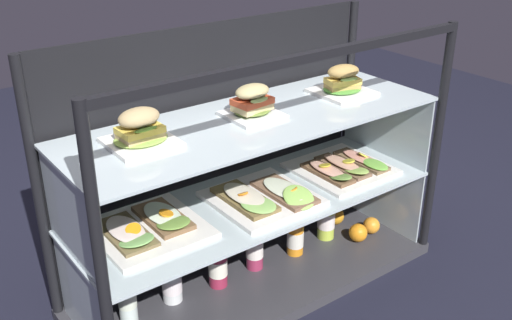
# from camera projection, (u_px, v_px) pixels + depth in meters

# --- Properties ---
(ground_plane) EXTENTS (6.00, 6.00, 0.02)m
(ground_plane) POSITION_uv_depth(u_px,v_px,m) (256.00, 285.00, 2.31)
(ground_plane) COLOR black
(ground_plane) RESTS_ON ground
(case_base_deck) EXTENTS (1.39, 0.51, 0.04)m
(case_base_deck) POSITION_uv_depth(u_px,v_px,m) (256.00, 278.00, 2.29)
(case_base_deck) COLOR #353438
(case_base_deck) RESTS_ON ground
(case_frame) EXTENTS (1.39, 0.51, 0.95)m
(case_frame) POSITION_uv_depth(u_px,v_px,m) (232.00, 146.00, 2.19)
(case_frame) COLOR black
(case_frame) RESTS_ON ground
(riser_lower_tier) EXTENTS (1.32, 0.44, 0.31)m
(riser_lower_tier) POSITION_uv_depth(u_px,v_px,m) (256.00, 239.00, 2.22)
(riser_lower_tier) COLOR silver
(riser_lower_tier) RESTS_ON case_base_deck
(shelf_lower_glass) EXTENTS (1.34, 0.46, 0.01)m
(shelf_lower_glass) POSITION_uv_depth(u_px,v_px,m) (256.00, 200.00, 2.15)
(shelf_lower_glass) COLOR silver
(shelf_lower_glass) RESTS_ON riser_lower_tier
(riser_upper_tier) EXTENTS (1.32, 0.44, 0.30)m
(riser_upper_tier) POSITION_uv_depth(u_px,v_px,m) (256.00, 161.00, 2.08)
(riser_upper_tier) COLOR silver
(riser_upper_tier) RESTS_ON shelf_lower_glass
(shelf_upper_glass) EXTENTS (1.34, 0.46, 0.01)m
(shelf_upper_glass) POSITION_uv_depth(u_px,v_px,m) (256.00, 120.00, 2.02)
(shelf_upper_glass) COLOR silver
(shelf_upper_glass) RESTS_ON riser_upper_tier
(plated_roll_sandwich_mid_left) EXTENTS (0.20, 0.20, 0.12)m
(plated_roll_sandwich_mid_left) POSITION_uv_depth(u_px,v_px,m) (140.00, 131.00, 1.80)
(plated_roll_sandwich_mid_left) COLOR white
(plated_roll_sandwich_mid_left) RESTS_ON shelf_upper_glass
(plated_roll_sandwich_right_of_center) EXTENTS (0.18, 0.18, 0.11)m
(plated_roll_sandwich_right_of_center) POSITION_uv_depth(u_px,v_px,m) (253.00, 104.00, 2.01)
(plated_roll_sandwich_right_of_center) COLOR white
(plated_roll_sandwich_right_of_center) RESTS_ON shelf_upper_glass
(plated_roll_sandwich_left_of_center) EXTENTS (0.20, 0.20, 0.11)m
(plated_roll_sandwich_left_of_center) POSITION_uv_depth(u_px,v_px,m) (343.00, 83.00, 2.23)
(plated_roll_sandwich_left_of_center) COLOR white
(plated_roll_sandwich_left_of_center) RESTS_ON shelf_upper_glass
(open_sandwich_tray_right_of_center) EXTENTS (0.34, 0.34, 0.06)m
(open_sandwich_tray_right_of_center) POSITION_uv_depth(u_px,v_px,m) (148.00, 227.00, 1.94)
(open_sandwich_tray_right_of_center) COLOR white
(open_sandwich_tray_right_of_center) RESTS_ON shelf_lower_glass
(open_sandwich_tray_near_left_corner) EXTENTS (0.34, 0.36, 0.06)m
(open_sandwich_tray_near_left_corner) POSITION_uv_depth(u_px,v_px,m) (264.00, 197.00, 2.12)
(open_sandwich_tray_near_left_corner) COLOR white
(open_sandwich_tray_near_left_corner) RESTS_ON shelf_lower_glass
(open_sandwich_tray_far_right) EXTENTS (0.34, 0.34, 0.06)m
(open_sandwich_tray_far_right) POSITION_uv_depth(u_px,v_px,m) (344.00, 167.00, 2.34)
(open_sandwich_tray_far_right) COLOR white
(open_sandwich_tray_far_right) RESTS_ON shelf_lower_glass
(juice_bottle_back_left) EXTENTS (0.06, 0.06, 0.23)m
(juice_bottle_back_left) POSITION_uv_depth(u_px,v_px,m) (127.00, 297.00, 2.00)
(juice_bottle_back_left) COLOR white
(juice_bottle_back_left) RESTS_ON case_base_deck
(juice_bottle_front_second) EXTENTS (0.07, 0.07, 0.20)m
(juice_bottle_front_second) POSITION_uv_depth(u_px,v_px,m) (172.00, 282.00, 2.11)
(juice_bottle_front_second) COLOR silver
(juice_bottle_front_second) RESTS_ON case_base_deck
(juice_bottle_front_fourth) EXTENTS (0.07, 0.07, 0.25)m
(juice_bottle_front_fourth) POSITION_uv_depth(u_px,v_px,m) (218.00, 262.00, 2.18)
(juice_bottle_front_fourth) COLOR #97243F
(juice_bottle_front_fourth) RESTS_ON case_base_deck
(juice_bottle_front_left_end) EXTENTS (0.07, 0.07, 0.24)m
(juice_bottle_front_left_end) POSITION_uv_depth(u_px,v_px,m) (255.00, 246.00, 2.28)
(juice_bottle_front_left_end) COLOR #982B4B
(juice_bottle_front_left_end) RESTS_ON case_base_deck
(juice_bottle_back_center) EXTENTS (0.07, 0.07, 0.24)m
(juice_bottle_back_center) POSITION_uv_depth(u_px,v_px,m) (295.00, 233.00, 2.37)
(juice_bottle_back_center) COLOR orange
(juice_bottle_back_center) RESTS_ON case_base_deck
(juice_bottle_tucked_behind) EXTENTS (0.07, 0.07, 0.23)m
(juice_bottle_tucked_behind) POSITION_uv_depth(u_px,v_px,m) (326.00, 217.00, 2.48)
(juice_bottle_tucked_behind) COLOR #BAD243
(juice_bottle_tucked_behind) RESTS_ON case_base_deck
(orange_fruit_beside_bottles) EXTENTS (0.07, 0.07, 0.07)m
(orange_fruit_beside_bottles) POSITION_uv_depth(u_px,v_px,m) (371.00, 225.00, 2.53)
(orange_fruit_beside_bottles) COLOR orange
(orange_fruit_beside_bottles) RESTS_ON case_base_deck
(orange_fruit_near_left_post) EXTENTS (0.08, 0.08, 0.08)m
(orange_fruit_near_left_post) POSITION_uv_depth(u_px,v_px,m) (335.00, 216.00, 2.60)
(orange_fruit_near_left_post) COLOR orange
(orange_fruit_near_left_post) RESTS_ON case_base_deck
(orange_fruit_rolled_forward) EXTENTS (0.08, 0.08, 0.08)m
(orange_fruit_rolled_forward) POSITION_uv_depth(u_px,v_px,m) (358.00, 233.00, 2.47)
(orange_fruit_rolled_forward) COLOR orange
(orange_fruit_rolled_forward) RESTS_ON case_base_deck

